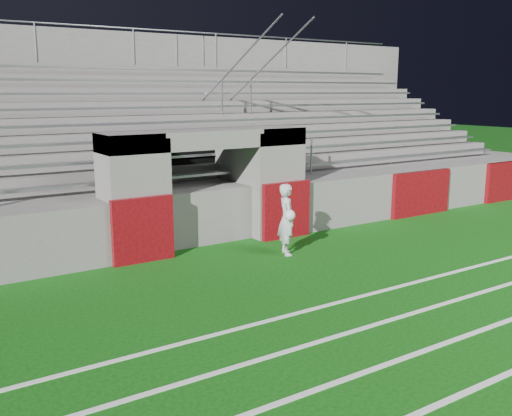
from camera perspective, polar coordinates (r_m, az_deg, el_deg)
ground at (r=10.39m, az=4.56°, el=-7.76°), size 90.00×90.00×0.00m
stadium_structure at (r=16.93m, az=-12.12°, el=4.74°), size 26.00×8.48×5.42m
goalkeeper_with_ball at (r=12.12m, az=3.10°, el=-1.11°), size 0.54×0.73×1.53m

